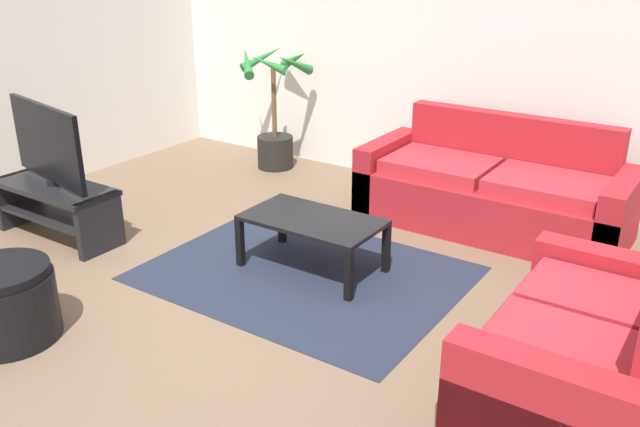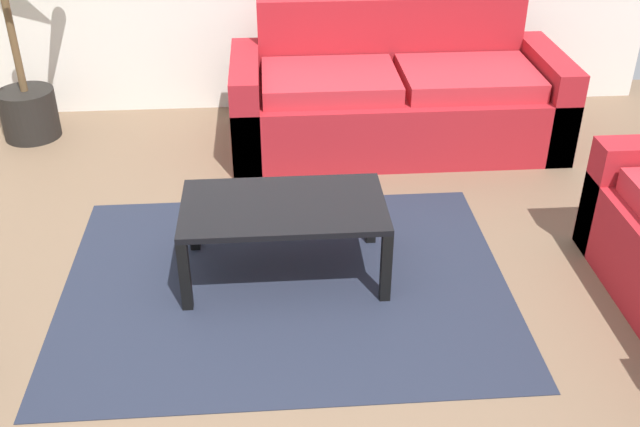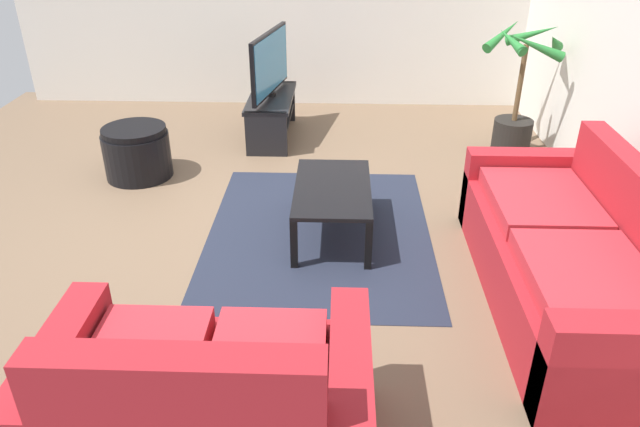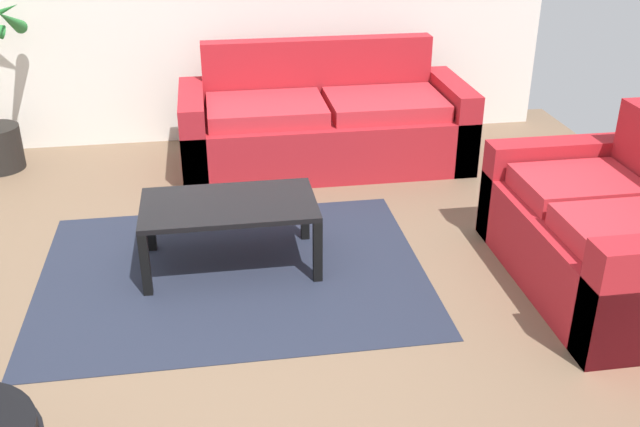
# 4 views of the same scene
# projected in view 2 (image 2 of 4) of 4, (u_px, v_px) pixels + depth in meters

# --- Properties ---
(ground_plane) EXTENTS (6.60, 6.60, 0.00)m
(ground_plane) POSITION_uv_depth(u_px,v_px,m) (239.00, 383.00, 3.11)
(ground_plane) COLOR brown
(couch_main) EXTENTS (2.17, 0.90, 0.90)m
(couch_main) POSITION_uv_depth(u_px,v_px,m) (396.00, 100.00, 4.97)
(couch_main) COLOR maroon
(couch_main) RESTS_ON ground
(coffee_table) EXTENTS (0.99, 0.56, 0.40)m
(coffee_table) POSITION_uv_depth(u_px,v_px,m) (284.00, 213.00, 3.61)
(coffee_table) COLOR black
(coffee_table) RESTS_ON ground
(area_rug) EXTENTS (2.20, 1.70, 0.01)m
(area_rug) POSITION_uv_depth(u_px,v_px,m) (286.00, 283.00, 3.71)
(area_rug) COLOR #1E2333
(area_rug) RESTS_ON ground
(potted_palm) EXTENTS (0.76, 0.78, 1.27)m
(potted_palm) POSITION_uv_depth(u_px,v_px,m) (20.00, 69.00, 4.94)
(potted_palm) COLOR black
(potted_palm) RESTS_ON ground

